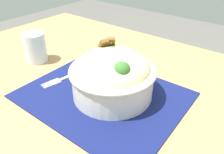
{
  "coord_description": "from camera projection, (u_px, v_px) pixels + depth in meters",
  "views": [
    {
      "loc": [
        -0.28,
        0.36,
        1.04
      ],
      "look_at": [
        0.0,
        0.01,
        0.76
      ],
      "focal_mm": 35.84,
      "sensor_mm": 36.0,
      "label": 1
    }
  ],
  "objects": [
    {
      "name": "table",
      "position": [
        114.0,
        113.0,
        0.6
      ],
      "size": [
        1.3,
        0.83,
        0.7
      ],
      "color": "#99754C",
      "rests_on": "ground_plane"
    },
    {
      "name": "placemat",
      "position": [
        103.0,
        95.0,
        0.56
      ],
      "size": [
        0.39,
        0.31,
        0.0
      ],
      "primitive_type": "cube",
      "rotation": [
        0.0,
        0.0,
        0.02
      ],
      "color": "#11194C",
      "rests_on": "table"
    },
    {
      "name": "bowl",
      "position": [
        112.0,
        74.0,
        0.53
      ],
      "size": [
        0.22,
        0.22,
        0.14
      ],
      "color": "silver",
      "rests_on": "placemat"
    },
    {
      "name": "fork",
      "position": [
        63.0,
        79.0,
        0.62
      ],
      "size": [
        0.04,
        0.13,
        0.0
      ],
      "color": "silver",
      "rests_on": "placemat"
    },
    {
      "name": "drinking_glass",
      "position": [
        36.0,
        49.0,
        0.7
      ],
      "size": [
        0.07,
        0.07,
        0.09
      ],
      "color": "silver",
      "rests_on": "table"
    }
  ]
}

